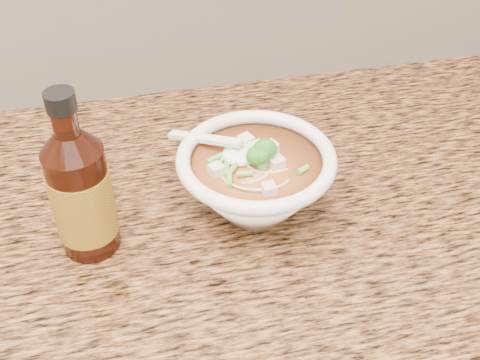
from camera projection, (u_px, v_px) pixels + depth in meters
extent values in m
cylinder|color=white|center=(255.00, 205.00, 0.77)|extent=(0.08, 0.08, 0.01)
torus|color=white|center=(256.00, 158.00, 0.72)|extent=(0.19, 0.19, 0.02)
torus|color=beige|center=(260.00, 164.00, 0.72)|extent=(0.11, 0.11, 0.00)
torus|color=beige|center=(251.00, 166.00, 0.72)|extent=(0.11, 0.11, 0.00)
torus|color=beige|center=(252.00, 160.00, 0.73)|extent=(0.07, 0.07, 0.00)
torus|color=beige|center=(246.00, 160.00, 0.73)|extent=(0.06, 0.06, 0.00)
torus|color=beige|center=(254.00, 172.00, 0.72)|extent=(0.08, 0.08, 0.00)
torus|color=beige|center=(268.00, 172.00, 0.72)|extent=(0.09, 0.09, 0.00)
torus|color=beige|center=(266.00, 173.00, 0.72)|extent=(0.09, 0.09, 0.00)
torus|color=beige|center=(258.00, 170.00, 0.73)|extent=(0.08, 0.08, 0.00)
cube|color=silver|center=(217.00, 146.00, 0.74)|extent=(0.02, 0.02, 0.01)
cube|color=silver|center=(210.00, 160.00, 0.72)|extent=(0.02, 0.02, 0.01)
cube|color=silver|center=(268.00, 148.00, 0.74)|extent=(0.02, 0.02, 0.02)
cube|color=silver|center=(227.00, 143.00, 0.74)|extent=(0.02, 0.02, 0.01)
cube|color=silver|center=(242.00, 165.00, 0.71)|extent=(0.02, 0.02, 0.01)
cube|color=silver|center=(222.00, 176.00, 0.70)|extent=(0.02, 0.02, 0.01)
cube|color=silver|center=(288.00, 151.00, 0.73)|extent=(0.02, 0.02, 0.02)
cube|color=silver|center=(287.00, 175.00, 0.70)|extent=(0.02, 0.02, 0.02)
ellipsoid|color=#196014|center=(263.00, 155.00, 0.70)|extent=(0.04, 0.04, 0.03)
cylinder|color=#64B545|center=(240.00, 179.00, 0.69)|extent=(0.02, 0.01, 0.01)
cylinder|color=#64B545|center=(257.00, 187.00, 0.68)|extent=(0.02, 0.02, 0.01)
cylinder|color=#64B545|center=(223.00, 166.00, 0.71)|extent=(0.02, 0.02, 0.01)
cylinder|color=#64B545|center=(230.00, 169.00, 0.70)|extent=(0.02, 0.02, 0.01)
cylinder|color=#64B545|center=(297.00, 180.00, 0.69)|extent=(0.02, 0.02, 0.01)
cylinder|color=#64B545|center=(275.00, 189.00, 0.68)|extent=(0.02, 0.01, 0.01)
cylinder|color=#64B545|center=(237.00, 136.00, 0.76)|extent=(0.02, 0.02, 0.01)
ellipsoid|color=white|center=(240.00, 154.00, 0.73)|extent=(0.04, 0.04, 0.02)
cube|color=white|center=(205.00, 139.00, 0.74)|extent=(0.09, 0.08, 0.03)
cylinder|color=#3E1308|center=(83.00, 200.00, 0.68)|extent=(0.09, 0.09, 0.14)
cylinder|color=#3E1308|center=(65.00, 122.00, 0.61)|extent=(0.03, 0.03, 0.03)
cylinder|color=black|center=(60.00, 101.00, 0.59)|extent=(0.04, 0.04, 0.02)
cylinder|color=red|center=(83.00, 202.00, 0.68)|extent=(0.09, 0.09, 0.09)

